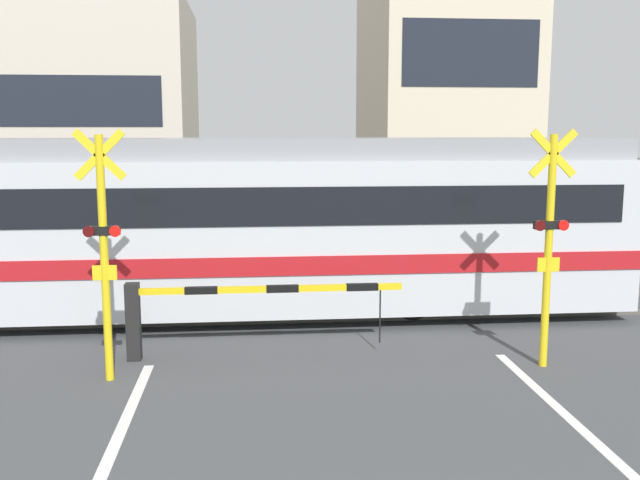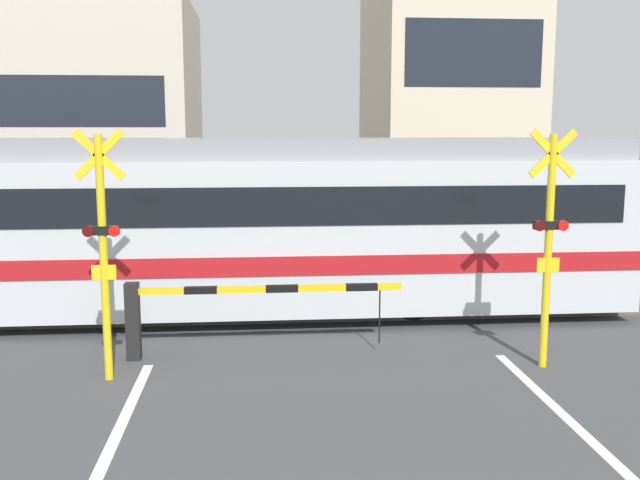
% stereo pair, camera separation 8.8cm
% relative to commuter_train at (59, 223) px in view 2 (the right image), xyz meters
% --- Properties ---
extents(rail_track_near, '(50.00, 0.10, 0.08)m').
position_rel_commuter_train_xyz_m(rail_track_near, '(4.56, -0.72, -1.69)').
color(rail_track_near, '#5B564C').
rests_on(rail_track_near, ground_plane).
extents(rail_track_far, '(50.00, 0.10, 0.08)m').
position_rel_commuter_train_xyz_m(rail_track_far, '(4.56, 0.72, -1.69)').
color(rail_track_far, '#5B564C').
rests_on(rail_track_far, ground_plane).
extents(commuter_train, '(20.36, 2.83, 3.22)m').
position_rel_commuter_train_xyz_m(commuter_train, '(0.00, 0.00, 0.00)').
color(commuter_train, silver).
rests_on(commuter_train, ground_plane).
extents(crossing_barrier_near, '(4.11, 0.20, 1.16)m').
position_rel_commuter_train_xyz_m(crossing_barrier_near, '(2.75, -2.55, -0.92)').
color(crossing_barrier_near, black).
rests_on(crossing_barrier_near, ground_plane).
extents(crossing_barrier_far, '(4.11, 0.20, 1.16)m').
position_rel_commuter_train_xyz_m(crossing_barrier_far, '(6.36, 3.07, -0.92)').
color(crossing_barrier_far, black).
rests_on(crossing_barrier_far, ground_plane).
extents(crossing_signal_left, '(0.68, 0.15, 3.40)m').
position_rel_commuter_train_xyz_m(crossing_signal_left, '(1.49, -3.39, 0.15)').
color(crossing_signal_left, yellow).
rests_on(crossing_signal_left, ground_plane).
extents(crossing_signal_right, '(0.68, 0.15, 3.40)m').
position_rel_commuter_train_xyz_m(crossing_signal_right, '(7.62, -3.39, 0.15)').
color(crossing_signal_right, yellow).
rests_on(crossing_signal_right, ground_plane).
extents(building_left_of_street, '(7.41, 7.01, 7.70)m').
position_rel_commuter_train_xyz_m(building_left_of_street, '(-2.37, 13.11, 2.12)').
color(building_left_of_street, beige).
rests_on(building_left_of_street, ground_plane).
extents(building_right_of_street, '(5.26, 7.01, 10.49)m').
position_rel_commuter_train_xyz_m(building_right_of_street, '(10.40, 13.11, 3.52)').
color(building_right_of_street, beige).
rests_on(building_right_of_street, ground_plane).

